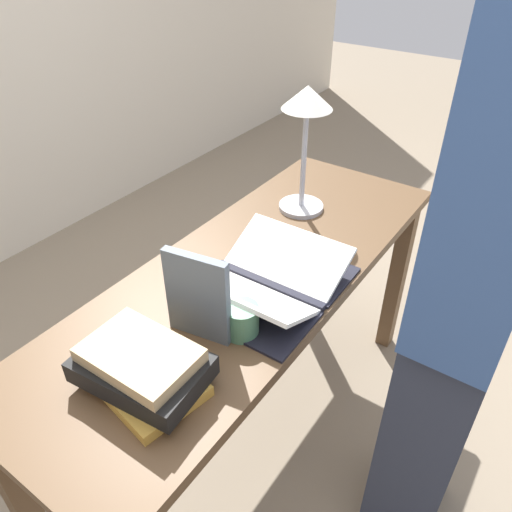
{
  "coord_description": "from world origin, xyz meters",
  "views": [
    {
      "loc": [
        -0.96,
        -0.69,
        1.67
      ],
      "look_at": [
        -0.02,
        -0.04,
        0.85
      ],
      "focal_mm": 35.0,
      "sensor_mm": 36.0,
      "label": 1
    }
  ],
  "objects": [
    {
      "name": "coffee_mug",
      "position": [
        -0.23,
        -0.13,
        0.82
      ],
      "size": [
        0.09,
        0.11,
        0.09
      ],
      "rotation": [
        0.0,
        0.0,
        1.94
      ],
      "color": "#4C7F5B",
      "rests_on": "reading_desk"
    },
    {
      "name": "ground_plane",
      "position": [
        0.0,
        0.0,
        0.0
      ],
      "size": [
        12.0,
        12.0,
        0.0
      ],
      "primitive_type": "plane",
      "color": "gray"
    },
    {
      "name": "book_standing_upright",
      "position": [
        -0.29,
        -0.05,
        0.9
      ],
      "size": [
        0.05,
        0.17,
        0.24
      ],
      "rotation": [
        0.0,
        0.0,
        0.18
      ],
      "color": "slate",
      "rests_on": "reading_desk"
    },
    {
      "name": "reading_lamp",
      "position": [
        0.4,
        0.06,
        1.1
      ],
      "size": [
        0.16,
        0.16,
        0.43
      ],
      "color": "#ADADB2",
      "rests_on": "reading_desk"
    },
    {
      "name": "open_book",
      "position": [
        -0.04,
        -0.09,
        0.8
      ],
      "size": [
        0.45,
        0.37,
        0.1
      ],
      "rotation": [
        0.0,
        0.0,
        0.01
      ],
      "color": "black",
      "rests_on": "reading_desk"
    },
    {
      "name": "reading_desk",
      "position": [
        0.0,
        0.0,
        0.66
      ],
      "size": [
        1.58,
        0.56,
        0.77
      ],
      "color": "brown",
      "rests_on": "ground_plane"
    },
    {
      "name": "person_reader",
      "position": [
        0.05,
        -0.59,
        0.87
      ],
      "size": [
        0.36,
        0.21,
        1.76
      ],
      "rotation": [
        0.0,
        0.0,
        3.14
      ],
      "color": "#2D3342",
      "rests_on": "ground_plane"
    },
    {
      "name": "book_stack_tall",
      "position": [
        -0.49,
        -0.05,
        0.83
      ],
      "size": [
        0.23,
        0.3,
        0.11
      ],
      "color": "#BC8933",
      "rests_on": "reading_desk"
    }
  ]
}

